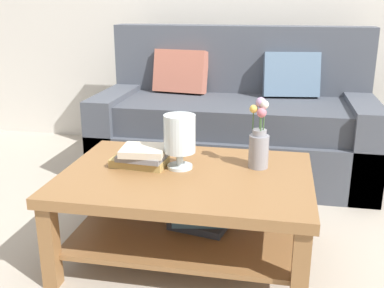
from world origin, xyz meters
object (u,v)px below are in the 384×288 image
object	(u,v)px
couch	(234,124)
flower_pitcher	(259,143)
coffee_table	(187,196)
glass_hurricane_vase	(180,136)
book_stack_main	(142,157)

from	to	relation	value
couch	flower_pitcher	world-z (taller)	couch
couch	flower_pitcher	xyz separation A→B (m)	(0.23, -1.10, 0.21)
coffee_table	flower_pitcher	size ratio (longest dim) A/B	3.41
couch	glass_hurricane_vase	bearing A→B (deg)	-97.21
couch	coffee_table	xyz separation A→B (m)	(-0.10, -1.25, -0.04)
glass_hurricane_vase	flower_pitcher	xyz separation A→B (m)	(0.38, 0.08, -0.04)
coffee_table	flower_pitcher	distance (m)	0.44
coffee_table	flower_pitcher	xyz separation A→B (m)	(0.33, 0.15, 0.25)
couch	book_stack_main	world-z (taller)	couch
couch	flower_pitcher	distance (m)	1.15
coffee_table	glass_hurricane_vase	size ratio (longest dim) A/B	4.43
book_stack_main	flower_pitcher	distance (m)	0.59
coffee_table	couch	bearing A→B (deg)	85.28
coffee_table	flower_pitcher	bearing A→B (deg)	23.70
couch	glass_hurricane_vase	xyz separation A→B (m)	(-0.15, -1.19, 0.25)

